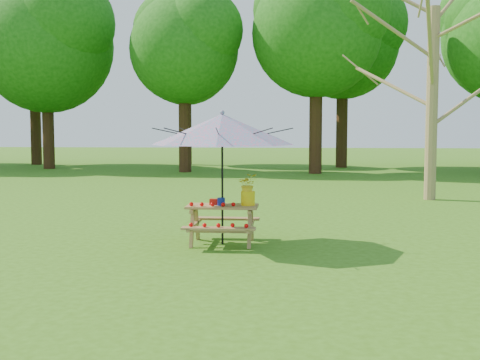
{
  "coord_description": "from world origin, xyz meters",
  "views": [
    {
      "loc": [
        1.71,
        -5.1,
        1.95
      ],
      "look_at": [
        0.82,
        4.95,
        1.1
      ],
      "focal_mm": 45.0,
      "sensor_mm": 36.0,
      "label": 1
    }
  ],
  "objects": [
    {
      "name": "flower_bucket",
      "position": [
        0.95,
        4.98,
        0.96
      ],
      "size": [
        0.37,
        0.34,
        0.54
      ],
      "color": "yellow",
      "rests_on": "picnic_table"
    },
    {
      "name": "picnic_table",
      "position": [
        0.52,
        4.95,
        0.33
      ],
      "size": [
        1.2,
        1.32,
        0.67
      ],
      "color": "#905D41",
      "rests_on": "ground"
    },
    {
      "name": "patio_umbrella",
      "position": [
        0.52,
        4.95,
        1.95
      ],
      "size": [
        2.5,
        2.5,
        2.27
      ],
      "color": "black",
      "rests_on": "ground"
    },
    {
      "name": "produce_bins",
      "position": [
        0.45,
        4.99,
        0.72
      ],
      "size": [
        0.27,
        0.37,
        0.13
      ],
      "color": "#B1150E",
      "rests_on": "picnic_table"
    },
    {
      "name": "tomatoes_row",
      "position": [
        0.37,
        4.77,
        0.71
      ],
      "size": [
        0.77,
        0.13,
        0.07
      ],
      "primitive_type": null,
      "color": "red",
      "rests_on": "picnic_table"
    },
    {
      "name": "ground",
      "position": [
        0.0,
        0.0,
        0.0
      ],
      "size": [
        120.0,
        120.0,
        0.0
      ],
      "primitive_type": "plane",
      "color": "#356413",
      "rests_on": "ground"
    }
  ]
}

